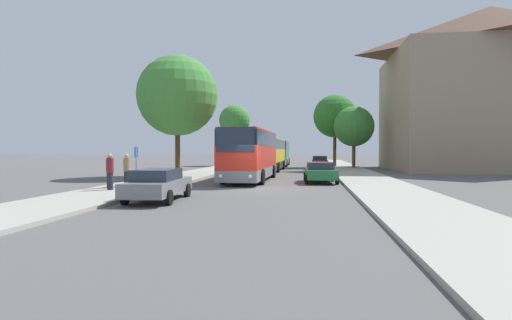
{
  "coord_description": "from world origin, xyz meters",
  "views": [
    {
      "loc": [
        2.85,
        -22.29,
        2.24
      ],
      "look_at": [
        -1.37,
        9.45,
        1.39
      ],
      "focal_mm": 28.0,
      "sensor_mm": 36.0,
      "label": 1
    }
  ],
  "objects": [
    {
      "name": "ground_plane",
      "position": [
        0.0,
        0.0,
        0.0
      ],
      "size": [
        300.0,
        300.0,
        0.0
      ],
      "primitive_type": "plane",
      "color": "#565454",
      "rests_on": "ground"
    },
    {
      "name": "building_right_background",
      "position": [
        21.84,
        23.14,
        8.69
      ],
      "size": [
        20.05,
        15.84,
        17.38
      ],
      "color": "gray",
      "rests_on": "ground_plane"
    },
    {
      "name": "tree_right_near",
      "position": [
        6.02,
        28.21,
        6.34
      ],
      "size": [
        5.31,
        5.31,
        8.87
      ],
      "color": "#513D23",
      "rests_on": "sidewalk_right"
    },
    {
      "name": "sidewalk_right",
      "position": [
        7.0,
        0.0,
        0.07
      ],
      "size": [
        4.0,
        120.0,
        0.15
      ],
      "primitive_type": "cube",
      "color": "#A39E93",
      "rests_on": "ground_plane"
    },
    {
      "name": "pedestrian_walking_back",
      "position": [
        -7.84,
        -2.01,
        1.08
      ],
      "size": [
        0.36,
        0.36,
        1.83
      ],
      "rotation": [
        0.0,
        0.0,
        2.41
      ],
      "color": "#23232D",
      "rests_on": "sidewalk_left"
    },
    {
      "name": "parked_car_right_far",
      "position": [
        4.18,
        28.21,
        0.75
      ],
      "size": [
        2.15,
        3.94,
        1.42
      ],
      "rotation": [
        0.0,
        0.0,
        3.14
      ],
      "color": "red",
      "rests_on": "ground_plane"
    },
    {
      "name": "bus_stop_sign",
      "position": [
        -7.0,
        -0.49,
        1.57
      ],
      "size": [
        0.08,
        0.45,
        2.27
      ],
      "color": "gray",
      "rests_on": "sidewalk_left"
    },
    {
      "name": "sidewalk_left",
      "position": [
        -7.0,
        0.0,
        0.07
      ],
      "size": [
        4.0,
        120.0,
        0.15
      ],
      "primitive_type": "cube",
      "color": "#A39E93",
      "rests_on": "ground_plane"
    },
    {
      "name": "bus_front",
      "position": [
        -1.28,
        5.88,
        1.9
      ],
      "size": [
        2.99,
        10.92,
        3.57
      ],
      "rotation": [
        0.0,
        0.0,
        -0.02
      ],
      "color": "gray",
      "rests_on": "ground_plane"
    },
    {
      "name": "tree_right_mid",
      "position": [
        7.99,
        24.99,
        4.88
      ],
      "size": [
        4.63,
        4.63,
        7.06
      ],
      "color": "#513D23",
      "rests_on": "sidewalk_right"
    },
    {
      "name": "bus_rear",
      "position": [
        -1.26,
        31.74,
        1.77
      ],
      "size": [
        2.84,
        10.62,
        3.32
      ],
      "rotation": [
        0.0,
        0.0,
        0.01
      ],
      "color": "silver",
      "rests_on": "ground_plane"
    },
    {
      "name": "parked_car_right_near",
      "position": [
        3.6,
        4.8,
        0.73
      ],
      "size": [
        2.27,
        4.28,
        1.38
      ],
      "rotation": [
        0.0,
        0.0,
        3.19
      ],
      "color": "#236B38",
      "rests_on": "ground_plane"
    },
    {
      "name": "pedestrian_waiting_near",
      "position": [
        -7.32,
        -2.93,
        1.11
      ],
      "size": [
        0.36,
        0.36,
        1.88
      ],
      "rotation": [
        0.0,
        0.0,
        3.78
      ],
      "color": "#23232D",
      "rests_on": "sidewalk_left"
    },
    {
      "name": "pedestrian_waiting_far",
      "position": [
        -7.2,
        -1.29,
        1.09
      ],
      "size": [
        0.36,
        0.36,
        1.84
      ],
      "rotation": [
        0.0,
        0.0,
        0.49
      ],
      "color": "#23232D",
      "rests_on": "sidewalk_left"
    },
    {
      "name": "tree_left_near",
      "position": [
        -7.31,
        31.68,
        6.17
      ],
      "size": [
        4.24,
        4.24,
        8.18
      ],
      "color": "#513D23",
      "rests_on": "sidewalk_left"
    },
    {
      "name": "bus_middle",
      "position": [
        -1.31,
        19.19,
        1.79
      ],
      "size": [
        2.97,
        10.36,
        3.36
      ],
      "rotation": [
        0.0,
        0.0,
        -0.02
      ],
      "color": "#2D2D2D",
      "rests_on": "ground_plane"
    },
    {
      "name": "tree_left_far",
      "position": [
        -7.78,
        9.1,
        6.6
      ],
      "size": [
        6.53,
        6.53,
        9.73
      ],
      "color": "#47331E",
      "rests_on": "sidewalk_left"
    },
    {
      "name": "parked_car_left_curb",
      "position": [
        -3.69,
        -5.62,
        0.73
      ],
      "size": [
        2.2,
        4.77,
        1.39
      ],
      "rotation": [
        0.0,
        0.0,
        0.05
      ],
      "color": "slate",
      "rests_on": "ground_plane"
    }
  ]
}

